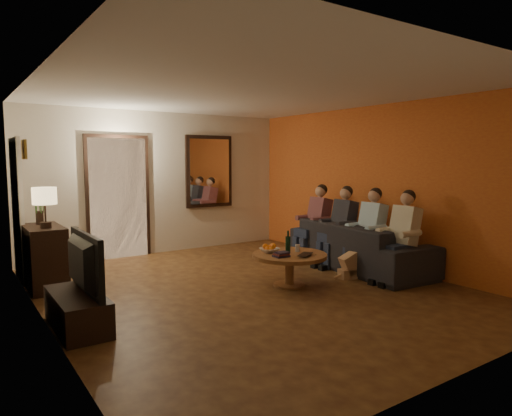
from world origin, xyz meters
TOP-DOWN VIEW (x-y plane):
  - floor at (0.00, 0.00)m, footprint 5.00×6.00m
  - ceiling at (0.00, 0.00)m, footprint 5.00×6.00m
  - back_wall at (0.00, 3.00)m, footprint 5.00×0.02m
  - front_wall at (0.00, -3.00)m, footprint 5.00×0.02m
  - left_wall at (-2.50, 0.00)m, footprint 0.02×6.00m
  - right_wall at (2.50, 0.00)m, footprint 0.02×6.00m
  - orange_accent at (2.49, 0.00)m, footprint 0.01×6.00m
  - kitchen_doorway at (-0.80, 2.98)m, footprint 1.00×0.06m
  - door_trim at (-0.80, 2.97)m, footprint 1.12×0.04m
  - fridge_glimpse at (-0.55, 2.98)m, footprint 0.45×0.03m
  - mirror_frame at (1.00, 2.96)m, footprint 1.00×0.05m
  - mirror_glass at (1.00, 2.93)m, footprint 0.86×0.02m
  - white_door at (-2.46, 2.30)m, footprint 0.06×0.85m
  - framed_art at (-2.47, 1.30)m, footprint 0.03×0.28m
  - art_canvas at (-2.46, 1.30)m, footprint 0.01×0.22m
  - dresser at (-2.25, 1.62)m, footprint 0.45×0.95m
  - table_lamp at (-2.25, 1.40)m, footprint 0.30×0.30m
  - flower_vase at (-2.25, 1.84)m, footprint 0.14×0.14m
  - tv_stand at (-2.25, -0.19)m, footprint 0.45×1.08m
  - tv at (-2.25, -0.19)m, footprint 1.08×0.14m
  - sofa at (2.10, 0.02)m, footprint 2.61×1.24m
  - person_a at (2.00, -0.88)m, footprint 0.60×0.40m
  - person_b at (2.00, -0.28)m, footprint 0.60×0.40m
  - person_c at (2.00, 0.32)m, footprint 0.60×0.40m
  - person_d at (2.00, 0.92)m, footprint 0.60×0.40m
  - dog at (1.60, -0.37)m, footprint 0.60×0.36m
  - coffee_table at (0.54, -0.17)m, footprint 1.20×1.20m
  - bowl at (0.36, 0.05)m, footprint 0.26×0.26m
  - oranges at (0.36, 0.05)m, footprint 0.20×0.20m
  - wine_bottle at (0.59, -0.07)m, footprint 0.07×0.07m
  - wine_glass at (0.72, -0.12)m, footprint 0.06×0.06m
  - book_stack at (0.32, -0.27)m, footprint 0.20×0.15m
  - laptop at (0.64, -0.45)m, footprint 0.39×0.36m

SIDE VIEW (x-z plane):
  - floor at x=0.00m, z-range -0.01..0.01m
  - tv_stand at x=-2.25m, z-range 0.00..0.36m
  - coffee_table at x=0.54m, z-range 0.00..0.45m
  - dog at x=1.60m, z-range 0.00..0.56m
  - sofa at x=2.10m, z-range 0.00..0.74m
  - dresser at x=-2.25m, z-range 0.00..0.84m
  - laptop at x=0.64m, z-range 0.45..0.48m
  - bowl at x=0.36m, z-range 0.45..0.51m
  - book_stack at x=0.32m, z-range 0.45..0.52m
  - wine_glass at x=0.72m, z-range 0.45..0.55m
  - oranges at x=0.36m, z-range 0.51..0.59m
  - person_a at x=2.00m, z-range 0.00..1.20m
  - person_b at x=2.00m, z-range 0.00..1.20m
  - person_c at x=2.00m, z-range 0.00..1.20m
  - person_d at x=2.00m, z-range 0.00..1.20m
  - wine_bottle at x=0.59m, z-range 0.45..0.76m
  - tv at x=-2.25m, z-range 0.36..0.98m
  - fridge_glimpse at x=-0.55m, z-range 0.05..1.75m
  - white_door at x=-2.46m, z-range 0.00..2.04m
  - kitchen_doorway at x=-0.80m, z-range 0.00..2.10m
  - door_trim at x=-0.80m, z-range -0.06..2.16m
  - flower_vase at x=-2.25m, z-range 0.84..1.28m
  - table_lamp at x=-2.25m, z-range 0.84..1.38m
  - back_wall at x=0.00m, z-range 0.00..2.60m
  - front_wall at x=0.00m, z-range 0.00..2.60m
  - left_wall at x=-2.50m, z-range 0.00..2.60m
  - right_wall at x=2.50m, z-range 0.00..2.60m
  - orange_accent at x=2.49m, z-range 0.00..2.60m
  - mirror_frame at x=1.00m, z-range 0.80..2.20m
  - mirror_glass at x=1.00m, z-range 0.87..2.13m
  - framed_art at x=-2.47m, z-range 1.73..1.97m
  - art_canvas at x=-2.46m, z-range 1.76..1.94m
  - ceiling at x=0.00m, z-range 2.60..2.60m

